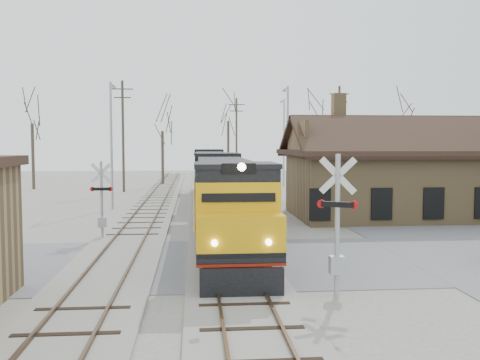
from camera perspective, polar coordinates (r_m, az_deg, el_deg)
The scene contains 20 objects.
ground at distance 21.38m, azimuth -1.05°, elevation -8.71°, with size 140.00×140.00×0.00m, color #A19C92.
road at distance 21.38m, azimuth -1.05°, elevation -8.67°, with size 60.00×9.00×0.03m, color slate.
track_main at distance 36.14m, azimuth -2.66°, elevation -3.38°, with size 3.40×90.00×0.24m.
track_siding at distance 36.24m, azimuth -9.80°, elevation -3.41°, with size 3.40×90.00×0.24m.
depot at distance 35.52m, azimuth 17.24°, elevation 0.11°, with size 15.20×9.31×7.90m.
locomotive_lead at distance 24.43m, azimuth -1.60°, elevation -2.04°, with size 2.74×18.34×4.07m.
locomotive_trailing at distance 42.97m, azimuth -3.05°, elevation 0.57°, with size 2.74×18.34×3.85m.
crossbuck_near at distance 16.54m, azimuth 10.33°, elevation -5.37°, with size 1.17×0.59×4.37m.
crossbuck_far at distance 26.65m, azimuth -14.54°, elevation -2.38°, with size 1.09×0.29×3.81m.
streetlight_a at distance 38.80m, azimuth -13.54°, elevation 4.33°, with size 0.25×2.04×8.93m.
streetlight_b at distance 42.45m, azimuth 5.06°, elevation 4.52°, with size 0.25×2.04×9.13m.
streetlight_c at distance 58.45m, azimuth 4.68°, elevation 4.52°, with size 0.25×2.04×9.41m.
utility_pole_a at distance 52.07m, azimuth -12.37°, elevation 4.80°, with size 2.00×0.24×10.57m.
utility_pole_b at distance 66.35m, azimuth -0.38°, elevation 4.54°, with size 2.00×0.24×10.21m.
utility_pole_c at distance 54.69m, azimuth 10.50°, elevation 4.67°, with size 2.00×0.24×10.36m.
tree_a at distance 58.02m, azimuth -21.33°, elevation 6.71°, with size 4.43×4.43×10.85m.
tree_b at distance 60.18m, azimuth -8.29°, elevation 6.12°, with size 4.00×4.00×9.80m.
tree_c at distance 68.95m, azimuth -1.27°, elevation 7.34°, with size 5.00×5.00×12.24m.
tree_d at distance 65.83m, azimuth 8.10°, elevation 7.33°, with size 4.91×4.91×12.03m.
tree_e at distance 62.11m, azimuth 17.24°, elevation 6.88°, with size 4.59×4.59×11.25m.
Camera 1 is at (-1.41, -20.81, 4.70)m, focal length 40.00 mm.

